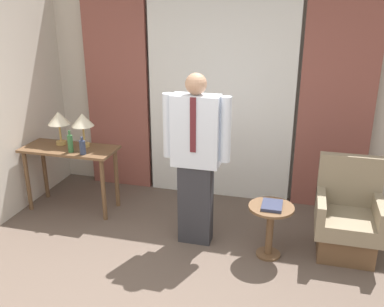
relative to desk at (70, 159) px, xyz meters
The scene contains 13 objects.
wall_back 2.00m from the desk, 30.78° to the left, with size 10.00×0.06×2.70m.
curtain_sheer_center 1.92m from the desk, 27.23° to the left, with size 1.77×0.06×2.58m.
curtain_drape_left 1.09m from the desk, 72.05° to the left, with size 0.82×0.06×2.58m.
curtain_drape_right 3.12m from the desk, 15.68° to the left, with size 0.82×0.06×2.58m.
desk is the anchor object (origin of this frame).
table_lamp_left 0.48m from the desk, 149.74° to the left, with size 0.26×0.26×0.40m.
table_lamp_right 0.48m from the desk, 30.26° to the left, with size 0.26×0.26×0.40m.
bottle_near_edge 0.38m from the desk, 30.43° to the right, with size 0.07×0.07×0.20m.
bottle_by_lamp 0.29m from the desk, 51.63° to the right, with size 0.06×0.06×0.25m.
person 1.68m from the desk, 12.09° to the right, with size 0.67×0.22×1.76m.
armchair 3.11m from the desk, ahead, with size 0.61×0.61×0.95m.
side_table 2.42m from the desk, 10.38° to the right, with size 0.44×0.44×0.54m.
book 2.42m from the desk, 10.60° to the right, with size 0.19×0.24×0.03m.
Camera 1 is at (0.97, -2.36, 2.40)m, focal length 40.00 mm.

